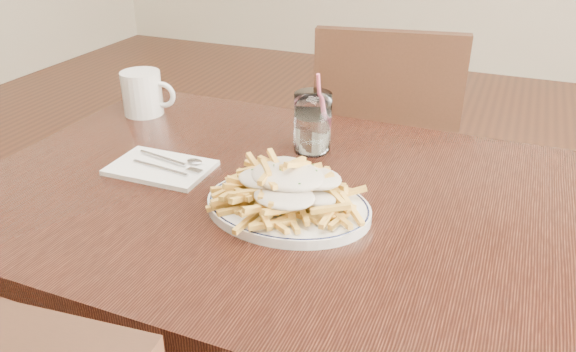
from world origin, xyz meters
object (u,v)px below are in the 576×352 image
at_px(fries_plate, 288,207).
at_px(loaded_fries, 288,182).
at_px(table, 289,227).
at_px(coffee_mug, 143,93).
at_px(chair_far, 384,147).
at_px(water_glass, 313,126).

distance_m(fries_plate, loaded_fries, 0.05).
height_order(table, loaded_fries, loaded_fries).
xyz_separation_m(table, coffee_mug, (-0.48, 0.23, 0.13)).
distance_m(table, chair_far, 0.79).
bearing_deg(water_glass, fries_plate, -78.80).
xyz_separation_m(chair_far, water_glass, (-0.03, -0.59, 0.29)).
relative_size(table, fries_plate, 3.66).
xyz_separation_m(table, fries_plate, (0.03, -0.07, 0.09)).
bearing_deg(table, water_glass, 97.24).
distance_m(chair_far, loaded_fries, 0.89).
bearing_deg(loaded_fries, fries_plate, 180.00).
relative_size(table, loaded_fries, 4.21).
height_order(chair_far, loaded_fries, chair_far).
bearing_deg(fries_plate, water_glass, 101.20).
xyz_separation_m(loaded_fries, water_glass, (-0.05, 0.26, -0.00)).
bearing_deg(table, loaded_fries, -68.72).
bearing_deg(loaded_fries, water_glass, 101.20).
relative_size(fries_plate, loaded_fries, 1.15).
bearing_deg(chair_far, table, -90.47).
distance_m(loaded_fries, water_glass, 0.26).
height_order(fries_plate, coffee_mug, coffee_mug).
relative_size(table, coffee_mug, 8.86).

